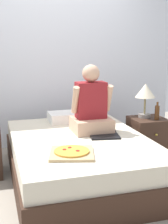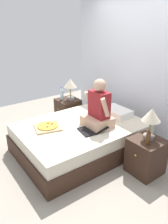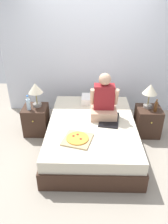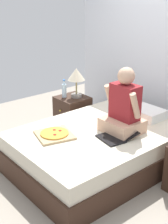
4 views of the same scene
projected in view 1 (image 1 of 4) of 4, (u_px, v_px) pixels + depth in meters
The scene contains 10 objects.
ground_plane at pixel (80, 178), 3.53m from camera, with size 5.74×5.74×0.00m, color #9E9384.
wall_back at pixel (54, 61), 4.57m from camera, with size 3.74×0.12×2.50m, color silver.
bed at pixel (80, 158), 3.48m from camera, with size 1.48×2.08×0.48m.
nightstand_right at pixel (147, 138), 4.15m from camera, with size 0.44×0.47×0.54m.
lamp_on_right_nightstand at pixel (145, 93), 4.06m from camera, with size 0.26×0.26×0.45m.
beer_bottle at pixel (157, 112), 3.99m from camera, with size 0.06×0.06×0.23m.
pillow at pixel (69, 117), 4.14m from camera, with size 0.52×0.34×0.12m, color white.
person_seated at pixel (91, 107), 3.61m from camera, with size 0.47×0.40×0.78m.
laptop at pixel (104, 134), 3.50m from camera, with size 0.38×0.46×0.07m.
pizza_box at pixel (72, 153), 2.89m from camera, with size 0.49×0.49×0.04m.
Camera 1 is at (-0.89, -3.17, 1.49)m, focal length 50.00 mm.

